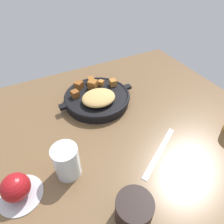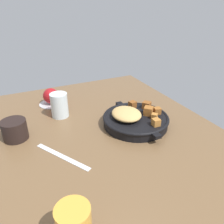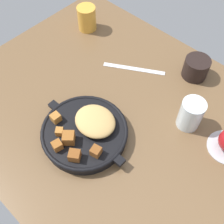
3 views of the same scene
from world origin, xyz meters
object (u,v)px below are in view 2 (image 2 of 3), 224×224
at_px(red_apple, 51,96).
at_px(butter_knife, 62,156).
at_px(water_glass_tall, 59,105).
at_px(cast_iron_skillet, 135,119).
at_px(coffee_mug_dark, 15,130).

distance_m(red_apple, butter_knife, 0.39).
xyz_separation_m(butter_knife, water_glass_tall, (0.26, -0.06, 0.05)).
relative_size(cast_iron_skillet, butter_knife, 1.36).
bearing_deg(coffee_mug_dark, red_apple, -37.43).
distance_m(cast_iron_skillet, water_glass_tall, 0.30).
relative_size(butter_knife, coffee_mug_dark, 2.56).
distance_m(red_apple, coffee_mug_dark, 0.28).
xyz_separation_m(cast_iron_skillet, water_glass_tall, (0.19, 0.24, 0.02)).
bearing_deg(water_glass_tall, cast_iron_skillet, -128.84).
bearing_deg(butter_knife, cast_iron_skillet, -107.35).
xyz_separation_m(cast_iron_skillet, red_apple, (0.32, 0.24, 0.01)).
bearing_deg(coffee_mug_dark, cast_iron_skillet, -103.10).
height_order(cast_iron_skillet, butter_knife, cast_iron_skillet).
bearing_deg(cast_iron_skillet, butter_knife, 103.21).
bearing_deg(coffee_mug_dark, water_glass_tall, -62.13).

